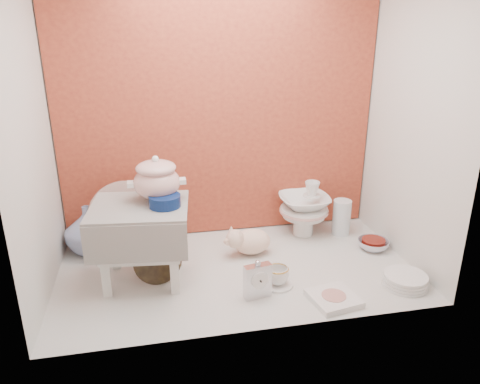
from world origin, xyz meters
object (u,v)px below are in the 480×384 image
at_px(crystal_bowl, 373,245).
at_px(porcelain_tower, 304,208).
at_px(floral_platter, 125,217).
at_px(plush_pig, 252,241).
at_px(gold_rim_teacup, 278,275).
at_px(blue_white_vase, 88,229).
at_px(mantel_clock, 258,279).
at_px(step_stool, 142,244).
at_px(soup_tureen, 157,178).
at_px(dinner_plate_stack, 405,280).

relative_size(crystal_bowl, porcelain_tower, 0.52).
bearing_deg(floral_platter, crystal_bowl, -11.46).
relative_size(plush_pig, gold_rim_teacup, 2.38).
bearing_deg(blue_white_vase, mantel_clock, -37.78).
bearing_deg(step_stool, floral_platter, 111.33).
xyz_separation_m(floral_platter, crystal_bowl, (1.35, -0.27, -0.17)).
relative_size(floral_platter, blue_white_vase, 1.49).
height_order(step_stool, crystal_bowl, step_stool).
xyz_separation_m(step_stool, blue_white_vase, (-0.29, 0.36, -0.06)).
distance_m(plush_pig, gold_rim_teacup, 0.34).
height_order(mantel_clock, crystal_bowl, mantel_clock).
relative_size(gold_rim_teacup, porcelain_tower, 0.33).
distance_m(soup_tureen, gold_rim_teacup, 0.74).
relative_size(blue_white_vase, mantel_clock, 1.43).
xyz_separation_m(floral_platter, gold_rim_teacup, (0.72, -0.53, -0.14)).
distance_m(dinner_plate_stack, porcelain_tower, 0.73).
bearing_deg(porcelain_tower, blue_white_vase, 178.93).
relative_size(soup_tureen, mantel_clock, 1.41).
distance_m(soup_tureen, dinner_plate_stack, 1.29).
height_order(blue_white_vase, crystal_bowl, blue_white_vase).
bearing_deg(mantel_clock, blue_white_vase, 131.39).
bearing_deg(porcelain_tower, soup_tureen, -161.64).
height_order(blue_white_vase, porcelain_tower, porcelain_tower).
xyz_separation_m(mantel_clock, gold_rim_teacup, (0.12, 0.08, -0.04)).
bearing_deg(mantel_clock, soup_tureen, 132.09).
bearing_deg(dinner_plate_stack, step_stool, 165.93).
bearing_deg(step_stool, dinner_plate_stack, -7.43).
relative_size(soup_tureen, plush_pig, 1.00).
height_order(gold_rim_teacup, dinner_plate_stack, gold_rim_teacup).
distance_m(gold_rim_teacup, crystal_bowl, 0.68).
distance_m(soup_tureen, porcelain_tower, 0.95).
distance_m(step_stool, floral_platter, 0.36).
height_order(gold_rim_teacup, crystal_bowl, gold_rim_teacup).
distance_m(step_stool, soup_tureen, 0.33).
height_order(step_stool, blue_white_vase, step_stool).
distance_m(blue_white_vase, porcelain_tower, 1.23).
bearing_deg(porcelain_tower, crystal_bowl, -39.40).
distance_m(step_stool, mantel_clock, 0.58).
bearing_deg(dinner_plate_stack, blue_white_vase, 156.29).
xyz_separation_m(blue_white_vase, crystal_bowl, (1.55, -0.29, -0.11)).
bearing_deg(gold_rim_teacup, floral_platter, 143.75).
xyz_separation_m(soup_tureen, plush_pig, (0.49, 0.09, -0.43)).
xyz_separation_m(gold_rim_teacup, dinner_plate_stack, (0.60, -0.13, -0.02)).
bearing_deg(porcelain_tower, plush_pig, -152.50).
xyz_separation_m(blue_white_vase, plush_pig, (0.87, -0.21, -0.06)).
xyz_separation_m(soup_tureen, porcelain_tower, (0.85, 0.28, -0.34)).
relative_size(step_stool, mantel_clock, 2.42).
xyz_separation_m(step_stool, crystal_bowl, (1.26, 0.07, -0.17)).
xyz_separation_m(step_stool, floral_platter, (-0.09, 0.35, -0.00)).
relative_size(step_stool, gold_rim_teacup, 4.10).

